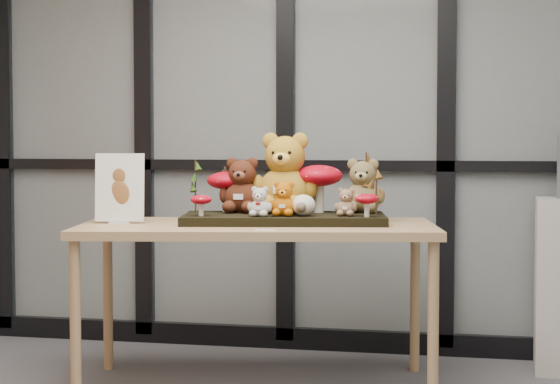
% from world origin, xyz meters
% --- Properties ---
extents(glass_partition, '(4.90, 0.06, 2.78)m').
position_xyz_m(glass_partition, '(-0.00, 2.47, 1.42)').
color(glass_partition, '#2D383F').
rests_on(glass_partition, floor).
extents(display_table, '(1.82, 1.16, 0.79)m').
position_xyz_m(display_table, '(-0.39, 1.54, 0.73)').
color(display_table, tan).
rests_on(display_table, floor).
extents(diorama_tray, '(1.05, 0.66, 0.04)m').
position_xyz_m(diorama_tray, '(-0.27, 1.62, 0.81)').
color(diorama_tray, black).
rests_on(diorama_tray, display_table).
extents(bear_pooh_yellow, '(0.38, 0.36, 0.44)m').
position_xyz_m(bear_pooh_yellow, '(-0.29, 1.74, 1.05)').
color(bear_pooh_yellow, '#B48122').
rests_on(bear_pooh_yellow, diorama_tray).
extents(bear_brown_medium, '(0.27, 0.25, 0.30)m').
position_xyz_m(bear_brown_medium, '(-0.50, 1.69, 0.98)').
color(bear_brown_medium, '#451D10').
rests_on(bear_brown_medium, diorama_tray).
extents(bear_tan_back, '(0.26, 0.24, 0.29)m').
position_xyz_m(bear_tan_back, '(0.08, 1.82, 0.98)').
color(bear_tan_back, olive).
rests_on(bear_tan_back, diorama_tray).
extents(bear_small_yellow, '(0.16, 0.15, 0.18)m').
position_xyz_m(bear_small_yellow, '(-0.25, 1.51, 0.93)').
color(bear_small_yellow, '#BE5E09').
rests_on(bear_small_yellow, diorama_tray).
extents(bear_white_bow, '(0.14, 0.13, 0.16)m').
position_xyz_m(bear_white_bow, '(-0.35, 1.46, 0.91)').
color(bear_white_bow, beige).
rests_on(bear_white_bow, diorama_tray).
extents(bear_beige_small, '(0.13, 0.12, 0.15)m').
position_xyz_m(bear_beige_small, '(0.04, 1.58, 0.91)').
color(bear_beige_small, '#8E6B4D').
rests_on(bear_beige_small, diorama_tray).
extents(plush_cream_hedgehog, '(0.10, 0.09, 0.11)m').
position_xyz_m(plush_cream_hedgehog, '(-0.16, 1.53, 0.89)').
color(plush_cream_hedgehog, white).
rests_on(plush_cream_hedgehog, diorama_tray).
extents(mushroom_back_left, '(0.20, 0.20, 0.22)m').
position_xyz_m(mushroom_back_left, '(-0.59, 1.74, 0.95)').
color(mushroom_back_left, '#A40515').
rests_on(mushroom_back_left, diorama_tray).
extents(mushroom_back_right, '(0.24, 0.24, 0.26)m').
position_xyz_m(mushroom_back_right, '(-0.13, 1.78, 0.97)').
color(mushroom_back_right, '#A40515').
rests_on(mushroom_back_right, diorama_tray).
extents(mushroom_front_left, '(0.10, 0.10, 0.11)m').
position_xyz_m(mushroom_front_left, '(-0.63, 1.43, 0.89)').
color(mushroom_front_left, '#A40515').
rests_on(mushroom_front_left, diorama_tray).
extents(mushroom_front_right, '(0.11, 0.11, 0.12)m').
position_xyz_m(mushroom_front_right, '(0.14, 1.55, 0.90)').
color(mushroom_front_right, '#A40515').
rests_on(mushroom_front_right, diorama_tray).
extents(sprig_green_far_left, '(0.05, 0.05, 0.26)m').
position_xyz_m(sprig_green_far_left, '(-0.73, 1.66, 0.96)').
color(sprig_green_far_left, '#15350C').
rests_on(sprig_green_far_left, diorama_tray).
extents(sprig_green_mid_left, '(0.05, 0.05, 0.23)m').
position_xyz_m(sprig_green_mid_left, '(-0.61, 1.74, 0.95)').
color(sprig_green_mid_left, '#15350C').
rests_on(sprig_green_mid_left, diorama_tray).
extents(sprig_dry_far_right, '(0.05, 0.05, 0.30)m').
position_xyz_m(sprig_dry_far_right, '(0.10, 1.80, 0.98)').
color(sprig_dry_far_right, brown).
rests_on(sprig_dry_far_right, diorama_tray).
extents(sprig_dry_mid_right, '(0.05, 0.05, 0.22)m').
position_xyz_m(sprig_dry_mid_right, '(0.17, 1.69, 0.94)').
color(sprig_dry_mid_right, brown).
rests_on(sprig_dry_mid_right, diorama_tray).
extents(sprig_green_centre, '(0.05, 0.05, 0.18)m').
position_xyz_m(sprig_green_centre, '(-0.38, 1.79, 0.92)').
color(sprig_green_centre, '#15350C').
rests_on(sprig_green_centre, diorama_tray).
extents(sign_holder, '(0.24, 0.08, 0.34)m').
position_xyz_m(sign_holder, '(-1.04, 1.43, 0.95)').
color(sign_holder, silver).
rests_on(sign_holder, display_table).
extents(label_card, '(0.10, 0.03, 0.00)m').
position_xyz_m(label_card, '(-0.27, 1.21, 0.79)').
color(label_card, white).
rests_on(label_card, display_table).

